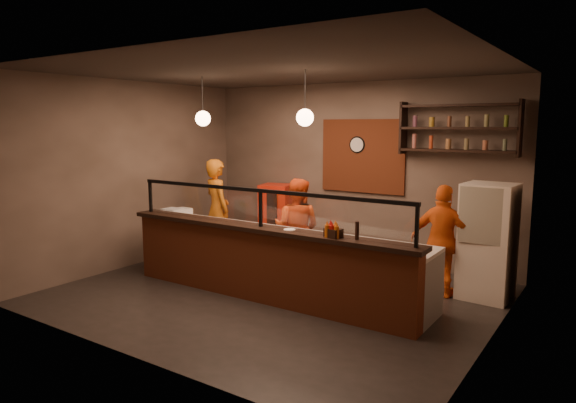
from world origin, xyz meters
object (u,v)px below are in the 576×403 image
Objects in this scene: cook_mid at (297,228)px; pizza_dough at (344,239)px; cook_right at (443,241)px; fridge at (488,242)px; red_cooler at (276,218)px; pepper_mill at (357,231)px; condiment_caddy at (333,233)px; cook_left at (217,209)px; wall_clock at (357,145)px.

cook_mid is 1.37m from pizza_dough.
fridge is at bearing -154.06° from cook_right.
cook_right is 1.48m from pizza_dough.
red_cooler is at bearing -12.64° from cook_right.
pepper_mill is (0.47, -0.55, 0.27)m from pizza_dough.
cook_right is 3.20× the size of pizza_dough.
cook_mid is 1.89m from condiment_caddy.
condiment_caddy is (3.22, -1.46, 0.20)m from cook_left.
red_cooler reaches higher than pizza_dough.
fridge is at bearing 58.61° from pepper_mill.
red_cooler is at bearing -94.82° from cook_left.
cook_left reaches higher than fridge.
pepper_mill is at bearing 131.03° from cook_mid.
cook_right reaches higher than condiment_caddy.
cook_left is 1.87m from cook_mid.
fridge is 8.18× the size of condiment_caddy.
fridge reaches higher than red_cooler.
pepper_mill is at bearing -53.49° from red_cooler.
cook_left is 1.12× the size of fridge.
fridge is at bearing 53.09° from condiment_caddy.
red_cooler is (-4.06, 0.59, -0.17)m from fridge.
cook_right is 1.74m from pepper_mill.
pizza_dough is (0.90, -2.20, -1.19)m from wall_clock.
cook_left reaches higher than pepper_mill.
pizza_dough is at bearing 138.12° from cook_mid.
cook_mid is at bearing 150.78° from pizza_dough.
wall_clock is 1.33× the size of pepper_mill.
wall_clock reaches higher than fridge.
cook_mid reaches higher than pepper_mill.
red_cooler is at bearing -56.78° from cook_mid.
cook_mid is 1.23× the size of red_cooler.
cook_mid is at bearing 143.69° from pepper_mill.
red_cooler is 5.85× the size of pepper_mill.
fridge is at bearing -179.95° from cook_mid.
red_cooler is at bearing 174.96° from fridge.
fridge is 2.20m from pepper_mill.
cook_right is 1.23× the size of red_cooler.
fridge reaches higher than cook_mid.
red_cooler is 2.60× the size of pizza_dough.
wall_clock is 0.18× the size of fridge.
cook_right is at bearing 176.80° from cook_mid.
red_cooler reaches higher than pepper_mill.
condiment_caddy is (0.17, -0.60, 0.21)m from pizza_dough.
cook_mid is 1.77m from red_cooler.
cook_left reaches higher than cook_right.
cook_left reaches higher than red_cooler.
red_cooler is 3.11m from pizza_dough.
wall_clock reaches higher than pizza_dough.
pizza_dough is at bearing -170.86° from cook_left.
cook_right is at bearing 70.01° from pepper_mill.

